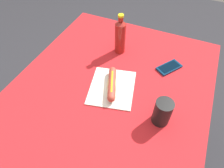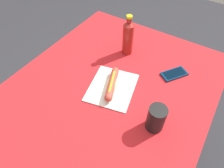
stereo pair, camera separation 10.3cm
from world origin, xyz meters
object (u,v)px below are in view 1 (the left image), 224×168
Objects in this scene: drinking_cup at (162,112)px; soda_bottle at (120,36)px; cell_phone at (169,67)px; hot_dog at (112,84)px.

soda_bottle is at bearing 43.03° from drinking_cup.
cell_phone is at bearing -94.86° from soda_bottle.
hot_dog is 1.62× the size of drinking_cup.
hot_dog is at bearing 72.30° from drinking_cup.
drinking_cup is at bearing -173.59° from cell_phone.
cell_phone is 0.36m from drinking_cup.
cell_phone is at bearing -42.03° from hot_dog.
hot_dog is 0.30m from drinking_cup.
hot_dog is 0.31m from soda_bottle.
drinking_cup reaches higher than cell_phone.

